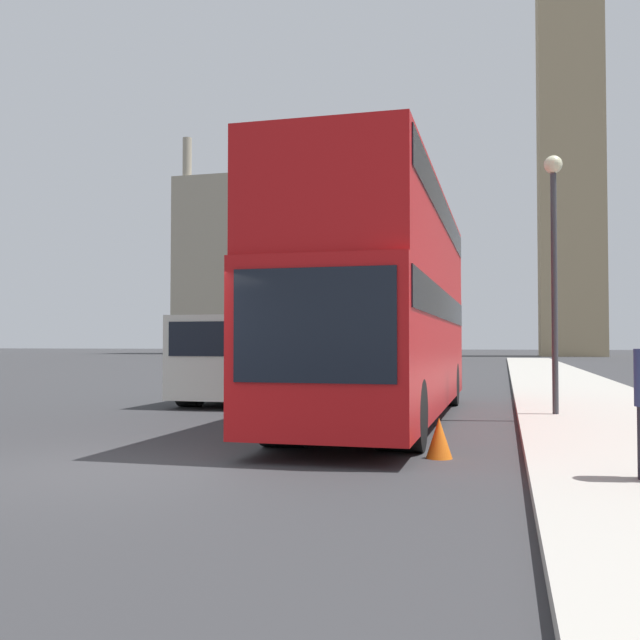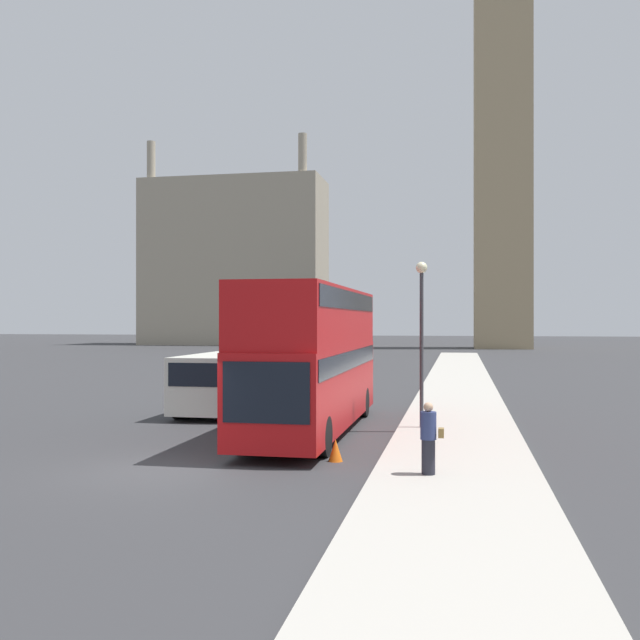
# 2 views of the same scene
# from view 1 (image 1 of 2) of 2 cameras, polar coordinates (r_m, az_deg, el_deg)

# --- Properties ---
(ground_plane) EXTENTS (300.00, 300.00, 0.00)m
(ground_plane) POSITION_cam_1_polar(r_m,az_deg,el_deg) (9.39, -16.46, -11.39)
(ground_plane) COLOR #333335
(clock_tower) EXTENTS (7.52, 7.69, 65.80)m
(clock_tower) POSITION_cam_1_polar(r_m,az_deg,el_deg) (91.31, 19.29, 18.93)
(clock_tower) COLOR tan
(clock_tower) RESTS_ON ground_plane
(building_block_distant) EXTENTS (26.12, 10.04, 29.15)m
(building_block_distant) POSITION_cam_1_polar(r_m,az_deg,el_deg) (97.30, -3.61, 4.35)
(building_block_distant) COLOR #9E937F
(building_block_distant) RESTS_ON ground_plane
(red_double_decker_bus) EXTENTS (2.45, 11.10, 4.48)m
(red_double_decker_bus) POSITION_cam_1_polar(r_m,az_deg,el_deg) (14.39, 5.19, 1.88)
(red_double_decker_bus) COLOR #B71114
(red_double_decker_bus) RESTS_ON ground_plane
(white_van) EXTENTS (2.16, 6.02, 2.22)m
(white_van) POSITION_cam_1_polar(r_m,az_deg,el_deg) (19.30, -5.74, -2.90)
(white_van) COLOR silver
(white_van) RESTS_ON ground_plane
(street_lamp) EXTENTS (0.36, 0.36, 5.19)m
(street_lamp) POSITION_cam_1_polar(r_m,az_deg,el_deg) (15.11, 18.21, 6.01)
(street_lamp) COLOR #38383D
(street_lamp) RESTS_ON sidewalk_strip
(traffic_cone) EXTENTS (0.36, 0.36, 0.55)m
(traffic_cone) POSITION_cam_1_polar(r_m,az_deg,el_deg) (9.94, 9.51, -9.30)
(traffic_cone) COLOR orange
(traffic_cone) RESTS_ON ground_plane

